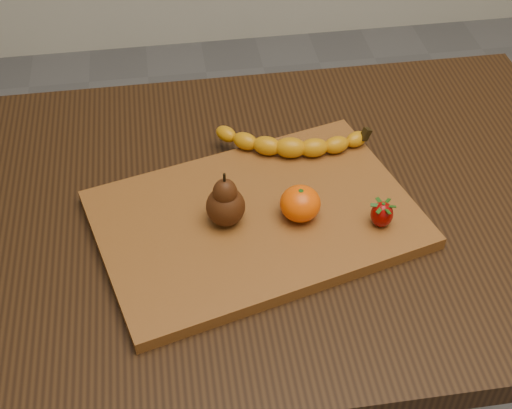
{
  "coord_description": "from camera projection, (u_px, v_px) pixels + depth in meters",
  "views": [
    {
      "loc": [
        -0.15,
        -0.76,
        1.5
      ],
      "look_at": [
        -0.05,
        -0.04,
        0.8
      ],
      "focal_mm": 50.0,
      "sensor_mm": 36.0,
      "label": 1
    }
  ],
  "objects": [
    {
      "name": "cutting_board",
      "position": [
        256.0,
        219.0,
        1.03
      ],
      "size": [
        0.51,
        0.4,
        0.02
      ],
      "primitive_type": "cube",
      "rotation": [
        0.0,
        0.0,
        0.26
      ],
      "color": "brown",
      "rests_on": "table"
    },
    {
      "name": "strawberry",
      "position": [
        382.0,
        213.0,
        1.0
      ],
      "size": [
        0.04,
        0.04,
        0.04
      ],
      "primitive_type": null,
      "rotation": [
        0.0,
        0.0,
        -0.26
      ],
      "color": "#8B0503",
      "rests_on": "cutting_board"
    },
    {
      "name": "pear",
      "position": [
        225.0,
        198.0,
        0.99
      ],
      "size": [
        0.07,
        0.07,
        0.09
      ],
      "primitive_type": null,
      "rotation": [
        0.0,
        0.0,
        0.32
      ],
      "color": "#401D0A",
      "rests_on": "cutting_board"
    },
    {
      "name": "mandarin",
      "position": [
        300.0,
        204.0,
        1.01
      ],
      "size": [
        0.06,
        0.06,
        0.05
      ],
      "primitive_type": "ellipsoid",
      "rotation": [
        0.0,
        0.0,
        0.08
      ],
      "color": "#F85202",
      "rests_on": "cutting_board"
    },
    {
      "name": "banana",
      "position": [
        290.0,
        148.0,
        1.11
      ],
      "size": [
        0.22,
        0.1,
        0.03
      ],
      "primitive_type": null,
      "rotation": [
        0.0,
        0.0,
        -0.21
      ],
      "color": "orange",
      "rests_on": "cutting_board"
    },
    {
      "name": "table",
      "position": [
        281.0,
        248.0,
        1.14
      ],
      "size": [
        1.0,
        0.7,
        0.76
      ],
      "color": "black",
      "rests_on": "ground"
    }
  ]
}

